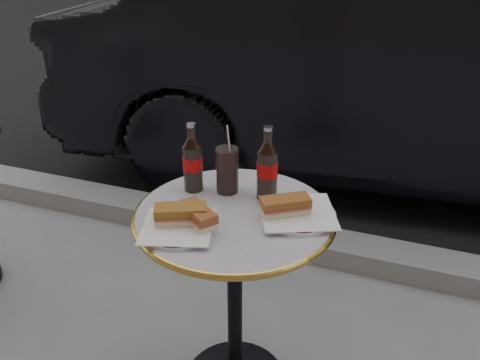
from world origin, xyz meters
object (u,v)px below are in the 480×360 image
(cola_bottle_left, at_px, (192,157))
(cola_glass, at_px, (227,170))
(parked_car, at_px, (420,65))
(plate_right, at_px, (298,215))
(cola_bottle_right, at_px, (267,163))
(bistro_table, at_px, (235,306))
(plate_left, at_px, (177,229))

(cola_bottle_left, bearing_deg, cola_glass, 14.05)
(cola_glass, relative_size, parked_car, 0.04)
(plate_right, height_order, cola_bottle_right, cola_bottle_right)
(bistro_table, relative_size, cola_bottle_left, 3.15)
(plate_left, relative_size, plate_right, 0.92)
(bistro_table, bearing_deg, plate_right, 13.42)
(bistro_table, distance_m, cola_bottle_right, 0.51)
(cola_bottle_right, relative_size, parked_car, 0.06)
(cola_bottle_right, bearing_deg, bistro_table, -116.60)
(cola_bottle_right, bearing_deg, cola_glass, -177.71)
(plate_left, xyz_separation_m, cola_glass, (0.05, 0.27, 0.07))
(bistro_table, xyz_separation_m, cola_bottle_left, (-0.18, 0.09, 0.48))
(plate_right, xyz_separation_m, cola_bottle_right, (-0.12, 0.08, 0.12))
(plate_right, bearing_deg, cola_glass, 163.53)
(plate_right, bearing_deg, cola_bottle_left, 172.38)
(cola_bottle_right, height_order, cola_glass, cola_bottle_right)
(parked_car, bearing_deg, cola_bottle_left, 156.90)
(plate_right, bearing_deg, cola_bottle_right, 146.73)
(bistro_table, xyz_separation_m, plate_left, (-0.12, -0.15, 0.37))
(cola_bottle_left, relative_size, cola_bottle_right, 0.96)
(cola_bottle_left, height_order, cola_bottle_right, cola_bottle_right)
(plate_left, bearing_deg, cola_bottle_left, 103.84)
(bistro_table, bearing_deg, cola_bottle_right, 63.40)
(plate_left, relative_size, cola_bottle_left, 0.91)
(cola_bottle_right, distance_m, parked_car, 1.93)
(cola_bottle_right, relative_size, cola_glass, 1.59)
(plate_left, height_order, parked_car, parked_car)
(bistro_table, xyz_separation_m, cola_glass, (-0.07, 0.12, 0.44))
(bistro_table, distance_m, plate_right, 0.42)
(plate_left, bearing_deg, parked_car, 75.97)
(plate_left, xyz_separation_m, parked_car, (0.54, 2.16, -0.03))
(plate_right, xyz_separation_m, cola_bottle_left, (-0.36, 0.05, 0.11))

